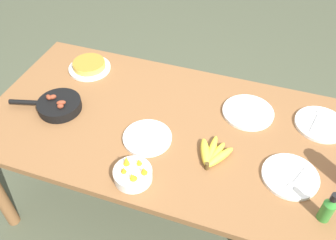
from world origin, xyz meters
name	(u,v)px	position (x,y,z in m)	size (l,w,h in m)	color
ground_plane	(168,205)	(0.00, 0.00, 0.00)	(14.00, 14.00, 0.00)	#474C38
dining_table	(168,136)	(0.00, 0.00, 0.64)	(1.82, 0.94, 0.73)	brown
banana_bunch	(212,154)	(0.25, -0.13, 0.74)	(0.17, 0.20, 0.04)	yellow
skillet	(58,105)	(-0.56, -0.08, 0.75)	(0.36, 0.22, 0.08)	black
frittata_plate_center	(89,66)	(-0.57, 0.28, 0.75)	(0.24, 0.24, 0.05)	silver
empty_plate_near_front	(147,138)	(-0.06, -0.12, 0.73)	(0.23, 0.23, 0.02)	silver
empty_plate_far_left	(290,176)	(0.59, -0.13, 0.73)	(0.24, 0.24, 0.02)	silver
empty_plate_far_right	(248,112)	(0.36, 0.20, 0.73)	(0.26, 0.26, 0.02)	silver
empty_plate_mid_edge	(321,124)	(0.71, 0.23, 0.73)	(0.25, 0.25, 0.02)	silver
fruit_bowl_mango	(133,174)	(-0.03, -0.35, 0.76)	(0.16, 0.16, 0.10)	silver
hot_sauce_bottle	(328,208)	(0.73, -0.29, 0.79)	(0.05, 0.05, 0.16)	#337F2D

